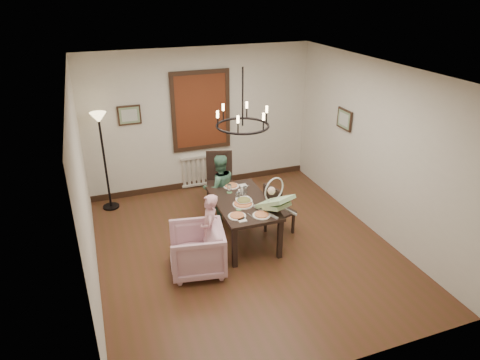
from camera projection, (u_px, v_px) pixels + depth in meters
room_shell at (237, 159)px, 6.55m from camera, size 4.51×5.00×2.81m
dining_table at (242, 205)px, 6.84m from camera, size 0.87×1.52×0.70m
chair_far at (220, 182)px, 7.80m from camera, size 0.59×0.59×1.08m
chair_right at (280, 209)px, 7.08m from camera, size 0.51×0.51×0.91m
armchair at (197, 250)px, 6.17m from camera, size 0.90×0.88×0.71m
elderly_woman at (210, 235)px, 6.32m from camera, size 0.31×0.39×0.93m
seated_man at (220, 193)px, 7.48m from camera, size 0.50×0.40×1.01m
baby_bouncer at (275, 200)px, 6.42m from camera, size 0.58×0.67×0.37m
salad_bowl at (244, 201)px, 6.71m from camera, size 0.30×0.30×0.07m
pizza_platter at (243, 204)px, 6.66m from camera, size 0.32×0.32×0.04m
drinking_glass at (238, 196)px, 6.79m from camera, size 0.07×0.07×0.14m
window_blinds at (201, 111)px, 8.25m from camera, size 1.00×0.03×1.40m
radiator at (203, 170)px, 8.79m from camera, size 0.92×0.12×0.62m
picture_back at (129, 115)px, 7.82m from camera, size 0.42×0.03×0.36m
picture_right at (344, 119)px, 7.58m from camera, size 0.03×0.42×0.36m
floor_lamp at (105, 163)px, 7.69m from camera, size 0.30×0.30×1.80m
chandelier at (243, 126)px, 6.27m from camera, size 0.80×0.80×0.04m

